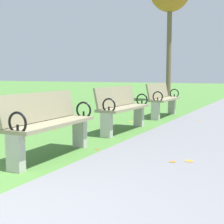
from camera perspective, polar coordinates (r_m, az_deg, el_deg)
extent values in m
cube|color=gray|center=(4.69, -10.13, -1.95)|extent=(0.48, 1.61, 0.05)
cube|color=gray|center=(4.77, -12.04, 0.88)|extent=(0.16, 1.60, 0.40)
cube|color=#B7B5AD|center=(4.16, -16.00, -6.68)|extent=(0.20, 0.12, 0.45)
cube|color=#B7B5AD|center=(5.34, -5.46, -3.57)|extent=(0.20, 0.12, 0.45)
torus|color=black|center=(4.04, -15.71, -1.79)|extent=(0.27, 0.04, 0.27)
cylinder|color=black|center=(4.05, -15.68, -2.91)|extent=(0.03, 0.03, 0.12)
torus|color=black|center=(5.27, -4.83, 0.32)|extent=(0.27, 0.04, 0.27)
cylinder|color=black|center=(5.28, -4.83, -0.54)|extent=(0.03, 0.03, 0.12)
cube|color=gray|center=(6.74, 2.09, 0.70)|extent=(0.48, 1.61, 0.05)
cube|color=gray|center=(6.81, 0.66, 2.66)|extent=(0.16, 1.60, 0.40)
cube|color=#B7B5AD|center=(6.12, -0.94, -2.25)|extent=(0.20, 0.12, 0.45)
cube|color=#B7B5AD|center=(7.44, 4.57, -0.71)|extent=(0.20, 0.12, 0.45)
torus|color=black|center=(6.03, -0.53, 1.12)|extent=(0.27, 0.04, 0.27)
cylinder|color=black|center=(6.04, -0.53, 0.36)|extent=(0.03, 0.03, 0.12)
torus|color=black|center=(7.39, 5.08, 2.09)|extent=(0.27, 0.04, 0.27)
cylinder|color=black|center=(7.40, 5.08, 1.47)|extent=(0.03, 0.03, 0.12)
cube|color=gray|center=(9.16, 8.86, 2.16)|extent=(0.46, 1.61, 0.05)
cube|color=gray|center=(9.20, 7.75, 3.61)|extent=(0.14, 1.60, 0.40)
cube|color=#B7B5AD|center=(8.48, 7.37, 0.15)|extent=(0.20, 0.12, 0.45)
cube|color=#B7B5AD|center=(9.89, 10.09, 1.00)|extent=(0.20, 0.12, 0.45)
torus|color=black|center=(8.41, 7.75, 2.59)|extent=(0.27, 0.03, 0.27)
cylinder|color=black|center=(8.42, 7.74, 2.04)|extent=(0.03, 0.03, 0.12)
torus|color=black|center=(9.87, 10.50, 3.11)|extent=(0.27, 0.03, 0.27)
cylinder|color=black|center=(9.87, 10.49, 2.64)|extent=(0.03, 0.03, 0.12)
cylinder|color=brown|center=(14.71, 9.61, 9.86)|extent=(0.20, 0.20, 4.08)
cylinder|color=gold|center=(12.53, 3.96, 1.21)|extent=(0.10, 0.10, 0.00)
cylinder|color=#BC842D|center=(4.55, 12.89, -8.09)|extent=(0.15, 0.15, 0.00)
cylinder|color=brown|center=(6.24, -5.00, -4.16)|extent=(0.15, 0.15, 0.00)
cylinder|color=#BC842D|center=(8.21, 3.20, -1.58)|extent=(0.16, 0.16, 0.00)
cylinder|color=brown|center=(9.65, 8.53, -0.43)|extent=(0.10, 0.10, 0.00)
cylinder|color=#93511E|center=(7.02, -9.58, -3.04)|extent=(0.10, 0.10, 0.00)
cylinder|color=gold|center=(8.48, 14.61, -1.38)|extent=(0.13, 0.13, 0.00)
cylinder|color=#AD6B23|center=(4.47, 10.20, -8.27)|extent=(0.09, 0.09, 0.00)
cylinder|color=#93511E|center=(5.18, -2.55, -6.37)|extent=(0.09, 0.09, 0.00)
cylinder|color=brown|center=(6.88, -1.61, -3.14)|extent=(0.11, 0.11, 0.00)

